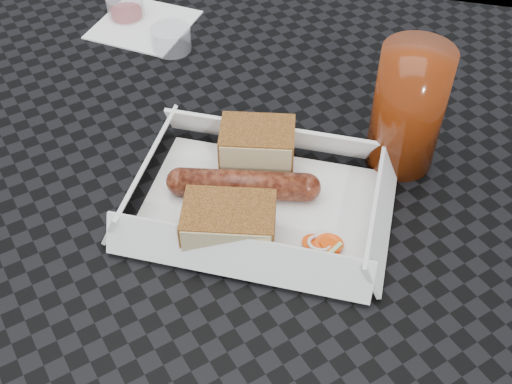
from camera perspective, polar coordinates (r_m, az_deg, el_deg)
patio_table at (r=0.76m, az=-6.69°, el=0.58°), size 0.80×0.80×0.74m
food_tray at (r=0.63m, az=0.22°, el=-1.15°), size 0.22×0.15×0.00m
bratwurst at (r=0.63m, az=-1.14°, el=0.67°), size 0.15×0.05×0.03m
bread_near at (r=0.65m, az=0.11°, el=4.03°), size 0.08×0.07×0.05m
bread_far at (r=0.58m, az=-2.41°, el=-2.93°), size 0.09×0.07×0.04m
veg_garnish at (r=0.59m, az=6.25°, el=-5.46°), size 0.03×0.03×0.00m
napkin at (r=0.90m, az=-9.93°, el=14.45°), size 0.14×0.14×0.00m
condiment_cup_sauce at (r=0.92m, az=-11.51°, el=15.75°), size 0.05×0.05×0.03m
condiment_cup_empty at (r=0.84m, az=-7.55°, el=13.35°), size 0.05×0.05×0.03m
drink_glass at (r=0.65m, az=13.37°, el=7.19°), size 0.07×0.07×0.13m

